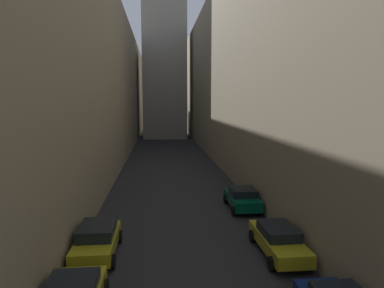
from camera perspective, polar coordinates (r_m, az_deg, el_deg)
ground_plane at (r=47.37m, az=-4.03°, el=-1.87°), size 264.00×264.00×0.00m
building_block_left at (r=49.87m, az=-17.79°, el=9.33°), size 12.14×108.00×19.21m
building_block_right at (r=50.53m, az=9.07°, el=10.99°), size 11.82×108.00×21.74m
parked_car_left_third at (r=17.48m, az=-15.88°, el=-15.38°), size 2.03×4.19×1.52m
parked_car_right_third at (r=17.49m, az=14.50°, el=-15.49°), size 1.92×4.56×1.43m
parked_car_right_far at (r=23.84m, az=8.59°, el=-9.13°), size 2.03×3.99×1.49m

